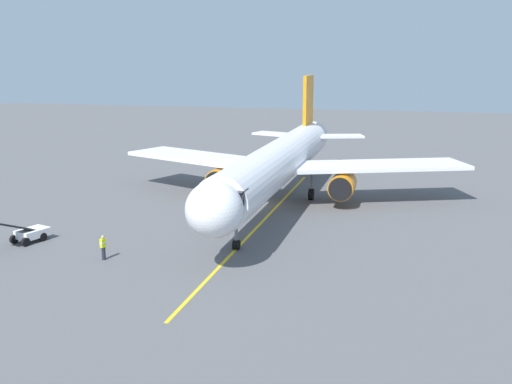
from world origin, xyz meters
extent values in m
plane|color=#565659|center=(0.00, 0.00, 0.00)|extent=(220.00, 220.00, 0.00)
cube|color=yellow|center=(-1.87, 5.92, 0.01)|extent=(0.30, 40.00, 0.01)
cylinder|color=white|center=(-1.87, -0.08, 4.10)|extent=(3.85, 34.01, 3.80)
ellipsoid|color=white|center=(-1.89, 18.12, 4.10)|extent=(3.62, 4.01, 3.61)
cone|color=white|center=(-1.84, -18.58, 4.10)|extent=(3.42, 3.00, 3.42)
cube|color=black|center=(-1.89, 16.72, 4.65)|extent=(3.23, 1.60, 0.90)
cube|color=white|center=(-10.39, -3.81, 3.50)|extent=(17.75, 11.23, 0.36)
cylinder|color=orange|center=(-7.66, -1.09, 2.00)|extent=(2.30, 3.40, 2.30)
cylinder|color=black|center=(-7.67, 0.66, 2.00)|extent=(2.10, 0.20, 2.10)
cube|color=white|center=(6.66, -3.79, 3.50)|extent=(17.76, 11.19, 0.36)
cylinder|color=orange|center=(3.94, -1.07, 2.00)|extent=(2.30, 3.40, 2.30)
cylinder|color=black|center=(3.93, 0.68, 2.00)|extent=(2.10, 0.20, 2.10)
cube|color=orange|center=(-1.84, -15.58, 7.90)|extent=(0.37, 4.80, 7.20)
cube|color=white|center=(-5.04, -15.28, 4.70)|extent=(6.83, 4.27, 0.24)
cube|color=white|center=(1.36, -15.27, 4.70)|extent=(6.83, 4.25, 0.24)
cylinder|color=slate|center=(-1.89, 13.42, 1.73)|extent=(0.24, 0.24, 2.77)
cylinder|color=black|center=(-1.89, 13.42, 0.35)|extent=(0.45, 0.70, 0.70)
cylinder|color=slate|center=(-4.46, -3.08, 1.94)|extent=(0.24, 0.24, 2.77)
cylinder|color=black|center=(-4.46, -3.08, 0.55)|extent=(0.45, 1.10, 1.10)
cylinder|color=slate|center=(0.74, -3.08, 1.94)|extent=(0.24, 0.24, 2.77)
cylinder|color=black|center=(0.74, -3.08, 0.55)|extent=(0.45, 1.10, 1.10)
cylinder|color=#23232D|center=(6.13, 17.84, 0.44)|extent=(0.26, 0.26, 0.88)
cube|color=#D8EA19|center=(6.13, 17.84, 1.18)|extent=(0.35, 0.44, 0.60)
cube|color=silver|center=(6.13, 17.84, 1.18)|extent=(0.37, 0.46, 0.10)
sphere|color=tan|center=(6.13, 17.84, 1.60)|extent=(0.22, 0.22, 0.22)
cube|color=white|center=(13.35, 15.38, 0.62)|extent=(2.07, 2.54, 0.60)
cube|color=black|center=(13.81, 16.91, 1.52)|extent=(1.93, 3.85, 1.61)
cylinder|color=black|center=(13.06, 16.67, 0.32)|extent=(0.42, 0.68, 0.64)
cylinder|color=black|center=(14.30, 16.30, 0.32)|extent=(0.42, 0.68, 0.64)
cylinder|color=black|center=(12.63, 15.23, 0.32)|extent=(0.42, 0.68, 0.64)
cylinder|color=black|center=(13.88, 14.86, 0.32)|extent=(0.42, 0.68, 0.64)
camera|label=1|loc=(-13.51, 51.73, 13.16)|focal=41.30mm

